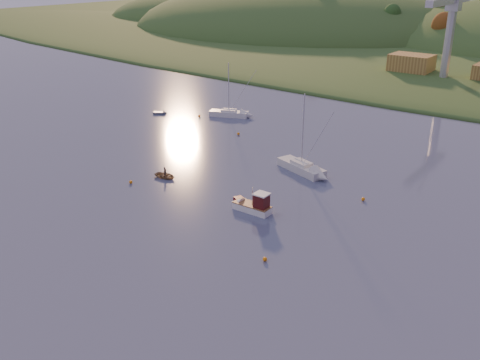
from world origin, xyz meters
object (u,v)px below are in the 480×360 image
Objects in this scene: sailboat_near at (229,113)px; sailboat_far at (301,167)px; canoe at (165,176)px; fishing_boat at (250,205)px; red_tender at (245,203)px; grey_dinghy at (162,113)px.

sailboat_near is 0.92× the size of sailboat_far.
sailboat_near reaches higher than canoe.
fishing_boat is 0.54× the size of sailboat_near.
fishing_boat reaches higher than red_tender.
sailboat_far is at bearing -46.42° from grey_dinghy.
canoe is (-15.09, -15.05, -0.42)m from sailboat_far.
sailboat_far is 3.82× the size of grey_dinghy.
grey_dinghy is at bearing 39.75° from canoe.
sailboat_near is 3.50× the size of grey_dinghy.
red_tender is (-1.67, 1.08, -0.62)m from fishing_boat.
canoe is 15.51m from red_tender.
grey_dinghy is at bearing -33.30° from fishing_boat.
sailboat_near is 34.48m from sailboat_far.
grey_dinghy is at bearing -176.27° from sailboat_far.
fishing_boat reaches higher than canoe.
sailboat_near is at bearing -49.39° from fishing_boat.
canoe is at bearing -159.35° from red_tender.
grey_dinghy is (-26.75, 25.88, -0.13)m from canoe.
sailboat_far is 3.44× the size of red_tender.
sailboat_far is 43.22m from grey_dinghy.
sailboat_far is at bearing -51.27° from canoe.
red_tender reaches higher than canoe.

